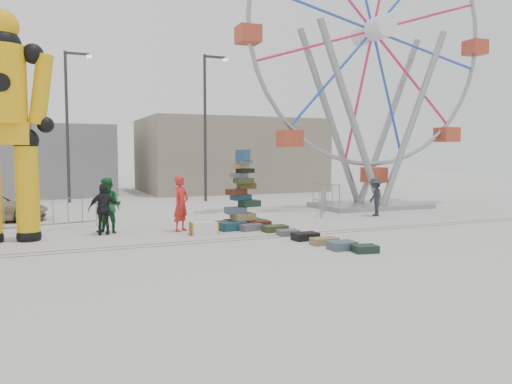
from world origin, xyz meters
name	(u,v)px	position (x,y,z in m)	size (l,w,h in m)	color
ground	(243,244)	(0.00, 0.00, 0.00)	(90.00, 90.00, 0.00)	#9E9E99
track_line_near	(235,241)	(0.00, 0.60, 0.00)	(40.00, 0.04, 0.01)	#47443F
track_line_far	(231,238)	(0.00, 1.00, 0.00)	(40.00, 0.04, 0.01)	#47443F
building_right	(229,155)	(7.00, 20.00, 2.50)	(12.00, 8.00, 5.00)	gray
building_left	(30,160)	(-6.00, 22.00, 2.20)	(10.00, 8.00, 4.40)	gray
lamp_post_right	(207,120)	(3.09, 13.00, 4.48)	(1.41, 0.25, 8.00)	#2D2D30
lamp_post_left	(69,118)	(-3.91, 15.00, 4.48)	(1.41, 0.25, 8.00)	#2D2D30
suitcase_tower	(242,206)	(1.12, 2.86, 0.77)	(1.95, 1.73, 2.77)	#1A3E4E
crash_test_dummy	(5,117)	(-6.27, 3.13, 3.71)	(2.80, 1.23, 7.04)	black
ferris_wheel	(373,54)	(9.36, 6.64, 7.38)	(12.92, 3.33, 14.99)	gray
steamer_trunk	(204,228)	(-0.53, 2.09, 0.20)	(0.87, 0.50, 0.41)	silver
row_case_0	(275,228)	(1.87, 1.70, 0.11)	(0.81, 0.50, 0.21)	#323E1F
row_case_1	(288,232)	(1.95, 0.89, 0.09)	(0.67, 0.49, 0.17)	#5B5C62
row_case_2	(305,236)	(2.00, -0.15, 0.11)	(0.77, 0.51, 0.23)	black
row_case_3	(324,241)	(2.15, -1.02, 0.10)	(0.78, 0.45, 0.20)	olive
row_case_4	(342,245)	(2.21, -1.86, 0.12)	(0.71, 0.56, 0.23)	#485768
row_case_5	(365,249)	(2.55, -2.46, 0.10)	(0.63, 0.49, 0.20)	#1A2E23
barricade_dummy_c	(68,213)	(-4.52, 5.36, 0.55)	(2.00, 0.10, 1.10)	gray
barricade_wheel_front	(323,202)	(5.71, 4.96, 0.55)	(2.00, 0.10, 1.10)	gray
barricade_wheel_back	(326,194)	(8.18, 8.80, 0.55)	(2.00, 0.10, 1.10)	gray
pedestrian_red	(181,204)	(-1.03, 3.06, 0.94)	(0.69, 0.45, 1.89)	red
pedestrian_green	(108,205)	(-3.34, 3.60, 0.92)	(0.90, 0.70, 1.85)	#18612B
pedestrian_black	(104,209)	(-3.52, 3.30, 0.84)	(0.98, 0.41, 1.67)	black
pedestrian_grey	(375,197)	(7.56, 3.83, 0.81)	(1.04, 0.60, 1.61)	#23252F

